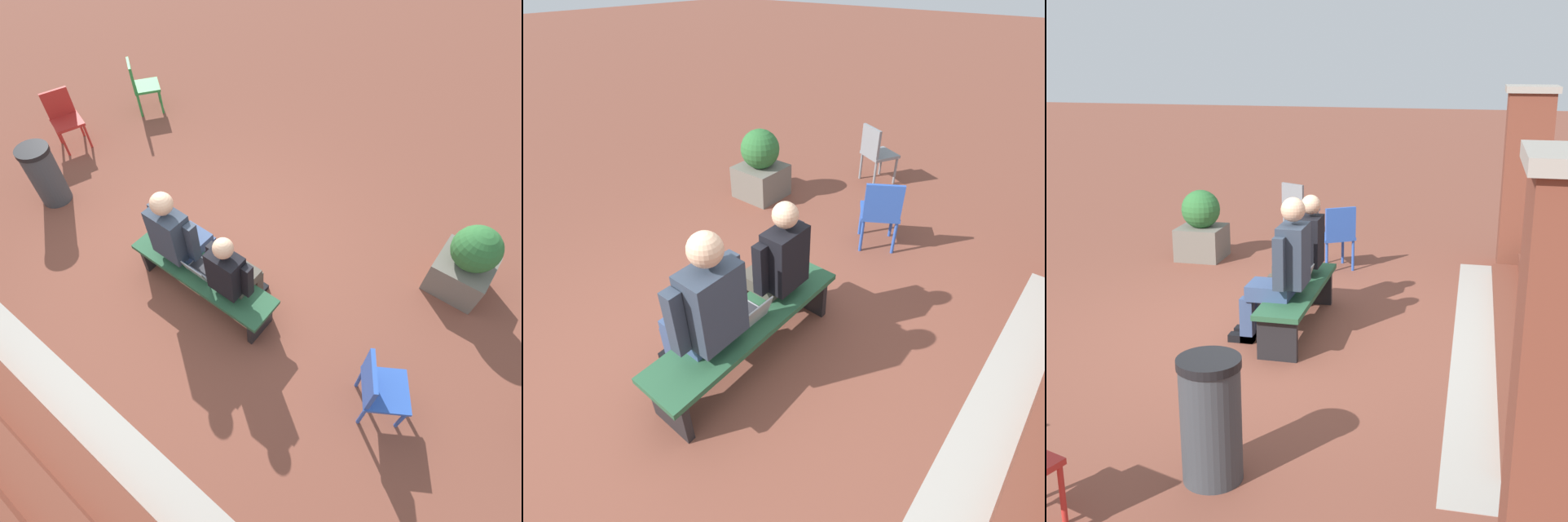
{
  "view_description": "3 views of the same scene",
  "coord_description": "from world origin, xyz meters",
  "views": [
    {
      "loc": [
        -2.29,
        1.87,
        4.08
      ],
      "look_at": [
        -0.72,
        -0.19,
        0.62
      ],
      "focal_mm": 28.0,
      "sensor_mm": 36.0,
      "label": 1
    },
    {
      "loc": [
        1.37,
        1.87,
        2.69
      ],
      "look_at": [
        -0.56,
        0.3,
        0.85
      ],
      "focal_mm": 28.0,
      "sensor_mm": 36.0,
      "label": 2
    },
    {
      "loc": [
        6.5,
        1.87,
        2.73
      ],
      "look_at": [
        -0.52,
        0.24,
        0.64
      ],
      "focal_mm": 50.0,
      "sensor_mm": 36.0,
      "label": 3
    }
  ],
  "objects": [
    {
      "name": "bench",
      "position": [
        -0.21,
        0.22,
        0.35
      ],
      "size": [
        1.8,
        0.44,
        0.45
      ],
      "color": "#285638",
      "rests_on": "ground"
    },
    {
      "name": "ground_plane",
      "position": [
        0.0,
        0.0,
        0.0
      ],
      "size": [
        60.0,
        60.0,
        0.0
      ],
      "primitive_type": "plane",
      "color": "brown"
    },
    {
      "name": "concrete_strip",
      "position": [
        -0.21,
        1.97,
        0.0
      ],
      "size": [
        5.5,
        0.4,
        0.01
      ],
      "primitive_type": "cube",
      "color": "#A8A399",
      "rests_on": "ground"
    },
    {
      "name": "planter",
      "position": [
        -2.48,
        -1.68,
        0.44
      ],
      "size": [
        0.6,
        0.6,
        0.94
      ],
      "color": "#6B665B",
      "rests_on": "ground"
    },
    {
      "name": "person_student",
      "position": [
        -0.62,
        0.15,
        0.7
      ],
      "size": [
        0.52,
        0.66,
        1.31
      ],
      "color": "#4C473D",
      "rests_on": "ground"
    },
    {
      "name": "plastic_chair_far_left",
      "position": [
        -2.35,
        0.21,
        0.48
      ],
      "size": [
        0.58,
        0.58,
        0.84
      ],
      "color": "#2D56B7",
      "rests_on": "ground"
    },
    {
      "name": "plastic_chair_by_pillar",
      "position": [
        -3.86,
        -0.68,
        0.48
      ],
      "size": [
        0.56,
        0.56,
        0.84
      ],
      "color": "gray",
      "rests_on": "ground"
    },
    {
      "name": "person_adult",
      "position": [
        0.13,
        0.14,
        0.75
      ],
      "size": [
        0.59,
        0.75,
        1.43
      ],
      "color": "#384C75",
      "rests_on": "ground"
    },
    {
      "name": "laptop",
      "position": [
        -0.2,
        0.23,
        0.5
      ],
      "size": [
        0.32,
        0.29,
        0.21
      ],
      "color": "#9EA0A5",
      "rests_on": "bench"
    }
  ]
}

